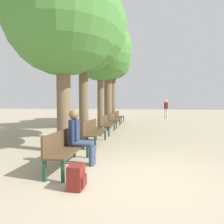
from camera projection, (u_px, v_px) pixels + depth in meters
name	position (u px, v px, depth m)	size (l,w,h in m)	color
ground_plane	(136.00, 181.00, 4.03)	(80.00, 80.00, 0.00)	tan
bench_row_0	(66.00, 146.00, 4.85)	(0.45, 1.86, 0.82)	#4C3823
bench_row_1	(93.00, 130.00, 7.51)	(0.45, 1.86, 0.82)	#4C3823
bench_row_2	(106.00, 123.00, 10.16)	(0.45, 1.86, 0.82)	#4C3823
bench_row_3	(114.00, 119.00, 12.82)	(0.45, 1.86, 0.82)	#4C3823
bench_row_4	(119.00, 116.00, 15.47)	(0.45, 1.86, 0.82)	#4C3823
tree_row_0	(63.00, 18.00, 6.27)	(3.35, 3.35, 5.58)	brown
tree_row_1	(83.00, 28.00, 8.39)	(3.38, 3.38, 6.02)	brown
tree_row_2	(100.00, 49.00, 11.78)	(3.43, 3.43, 6.06)	brown
tree_row_3	(108.00, 58.00, 14.36)	(3.01, 3.01, 5.96)	brown
tree_row_4	(113.00, 62.00, 16.54)	(2.82, 2.82, 6.00)	brown
person_seated	(79.00, 136.00, 5.07)	(0.61, 0.35, 1.29)	#384260
backpack	(77.00, 177.00, 3.66)	(0.27, 0.34, 0.41)	maroon
pedestrian_near	(166.00, 108.00, 19.30)	(0.34, 0.25, 1.67)	beige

